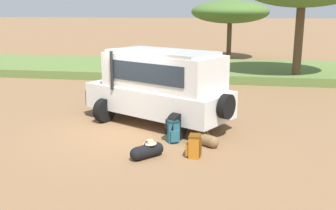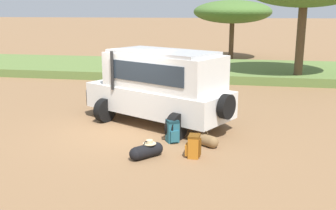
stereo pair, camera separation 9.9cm
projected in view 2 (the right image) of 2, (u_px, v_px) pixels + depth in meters
The scene contains 8 objects.
ground_plane at pixel (128, 132), 12.25m from camera, with size 320.00×320.00×0.00m, color olive.
grass_bank at pixel (183, 69), 23.58m from camera, with size 120.00×7.00×0.44m.
safari_vehicle at pixel (160, 86), 12.79m from camera, with size 5.33×3.97×2.44m.
backpack_beside_front_wheel at pixel (173, 131), 11.23m from camera, with size 0.44×0.48×0.66m.
backpack_cluster_center at pixel (194, 146), 10.08m from camera, with size 0.40×0.38×0.60m.
duffel_bag_low_black_case at pixel (146, 151), 10.07m from camera, with size 0.77×0.82×0.45m.
duffel_bag_soft_canvas at pixel (206, 140), 10.96m from camera, with size 0.73×0.63×0.43m.
acacia_tree_far_left at pixel (232, 12), 29.35m from camera, with size 5.82×6.08×4.37m.
Camera 2 is at (3.35, -11.28, 3.72)m, focal length 42.00 mm.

